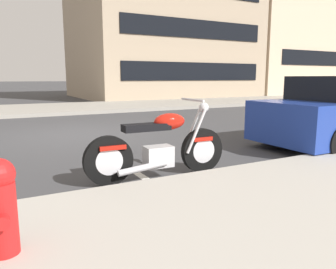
{
  "coord_description": "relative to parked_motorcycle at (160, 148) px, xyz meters",
  "views": [
    {
      "loc": [
        -1.87,
        -8.42,
        1.44
      ],
      "look_at": [
        0.38,
        -4.2,
        0.62
      ],
      "focal_mm": 35.35,
      "sensor_mm": 36.0,
      "label": 1
    }
  ],
  "objects": [
    {
      "name": "fire_hydrant",
      "position": [
        -2.08,
        -1.55,
        0.09
      ],
      "size": [
        0.24,
        0.36,
        0.73
      ],
      "color": "red",
      "rests_on": "sidewalk_near_curb"
    },
    {
      "name": "ground_plane",
      "position": [
        -0.21,
        4.27,
        -0.44
      ],
      "size": [
        260.0,
        260.0,
        0.0
      ],
      "primitive_type": "plane",
      "color": "#3D3D3F"
    },
    {
      "name": "sidewalk_far_curb",
      "position": [
        11.79,
        11.32,
        -0.37
      ],
      "size": [
        120.0,
        5.0,
        0.14
      ],
      "primitive_type": "cube",
      "color": "gray",
      "rests_on": "ground"
    },
    {
      "name": "townhouse_far_uphill",
      "position": [
        23.37,
        18.94,
        6.22
      ],
      "size": [
        15.71,
        10.7,
        13.32
      ],
      "color": "beige",
      "rests_on": "ground"
    },
    {
      "name": "parking_stall_stripe",
      "position": [
        -0.21,
        0.32,
        -0.44
      ],
      "size": [
        0.12,
        2.2,
        0.01
      ],
      "primitive_type": "cube",
      "color": "silver",
      "rests_on": "ground"
    },
    {
      "name": "parked_motorcycle",
      "position": [
        0.0,
        0.0,
        0.0
      ],
      "size": [
        2.16,
        0.62,
        1.14
      ],
      "rotation": [
        0.0,
        0.0,
        -0.03
      ],
      "color": "black",
      "rests_on": "ground"
    },
    {
      "name": "townhouse_behind_pole",
      "position": [
        9.35,
        18.82,
        3.7
      ],
      "size": [
        11.78,
        10.48,
        8.28
      ],
      "color": "tan",
      "rests_on": "ground"
    }
  ]
}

